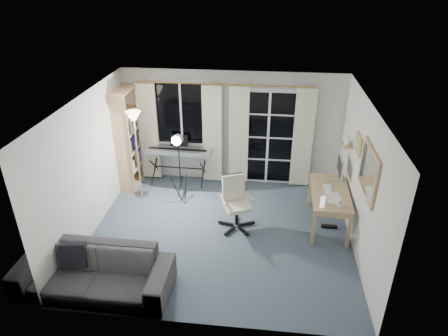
# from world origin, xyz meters

# --- Properties ---
(floor) EXTENTS (4.50, 4.00, 0.02)m
(floor) POSITION_xyz_m (0.00, 0.00, -0.01)
(floor) COLOR #3B4756
(floor) RESTS_ON ground
(window) EXTENTS (1.20, 0.08, 1.40)m
(window) POSITION_xyz_m (-1.05, 1.97, 1.50)
(window) COLOR white
(window) RESTS_ON floor
(french_door) EXTENTS (1.32, 0.09, 2.11)m
(french_door) POSITION_xyz_m (0.75, 1.97, 1.03)
(french_door) COLOR white
(french_door) RESTS_ON floor
(curtains) EXTENTS (3.60, 0.07, 2.13)m
(curtains) POSITION_xyz_m (-0.14, 1.88, 1.09)
(curtains) COLOR gold
(curtains) RESTS_ON floor
(bookshelf) EXTENTS (0.35, 0.98, 2.11)m
(bookshelf) POSITION_xyz_m (-2.13, 1.64, 1.00)
(bookshelf) COLOR tan
(bookshelf) RESTS_ON floor
(torchiere_lamp) EXTENTS (0.33, 0.33, 1.81)m
(torchiere_lamp) POSITION_xyz_m (-1.77, 1.11, 1.45)
(torchiere_lamp) COLOR #B2B2B7
(torchiere_lamp) RESTS_ON floor
(keyboard_piano) EXTENTS (1.38, 0.68, 1.00)m
(keyboard_piano) POSITION_xyz_m (-1.09, 1.70, 0.75)
(keyboard_piano) COLOR black
(keyboard_piano) RESTS_ON floor
(studio_light) EXTENTS (0.29, 0.30, 1.48)m
(studio_light) POSITION_xyz_m (-0.92, 0.95, 1.19)
(studio_light) COLOR black
(studio_light) RESTS_ON floor
(office_chair) EXTENTS (0.67, 0.66, 0.97)m
(office_chair) POSITION_xyz_m (0.22, 0.31, 0.57)
(office_chair) COLOR black
(office_chair) RESTS_ON floor
(desk) EXTENTS (0.69, 1.32, 0.70)m
(desk) POSITION_xyz_m (1.88, 0.49, 0.61)
(desk) COLOR #A48A54
(desk) RESTS_ON floor
(monitor) EXTENTS (0.17, 0.50, 0.44)m
(monitor) POSITION_xyz_m (2.08, 0.94, 0.96)
(monitor) COLOR silver
(monitor) RESTS_ON desk
(desk_clutter) EXTENTS (0.42, 0.79, 0.88)m
(desk_clutter) POSITION_xyz_m (1.82, 0.28, 0.55)
(desk_clutter) COLOR white
(desk_clutter) RESTS_ON desk
(mug) EXTENTS (0.12, 0.09, 0.11)m
(mug) POSITION_xyz_m (1.98, -0.01, 0.75)
(mug) COLOR silver
(mug) RESTS_ON desk
(wall_mirror) EXTENTS (0.04, 0.94, 0.74)m
(wall_mirror) POSITION_xyz_m (2.22, -0.35, 1.55)
(wall_mirror) COLOR tan
(wall_mirror) RESTS_ON floor
(framed_print) EXTENTS (0.03, 0.42, 0.32)m
(framed_print) POSITION_xyz_m (2.23, 0.55, 1.60)
(framed_print) COLOR tan
(framed_print) RESTS_ON floor
(wall_shelf) EXTENTS (0.16, 0.30, 0.18)m
(wall_shelf) POSITION_xyz_m (2.16, 1.05, 1.41)
(wall_shelf) COLOR tan
(wall_shelf) RESTS_ON floor
(sofa) EXTENTS (2.23, 0.68, 0.87)m
(sofa) POSITION_xyz_m (-1.65, -1.55, 0.43)
(sofa) COLOR #323235
(sofa) RESTS_ON floor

